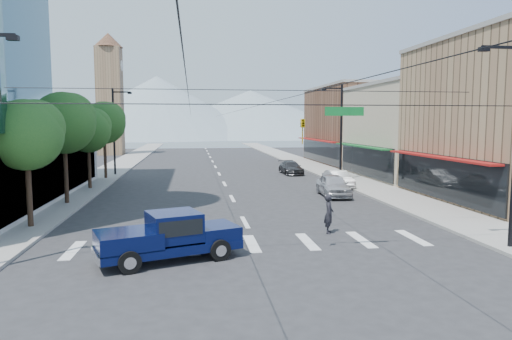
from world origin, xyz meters
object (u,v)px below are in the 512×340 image
at_px(pickup_truck, 169,236).
at_px(parked_car_far, 291,168).
at_px(pedestrian, 329,214).
at_px(parked_car_mid, 338,179).
at_px(parked_car_near, 333,185).

xyz_separation_m(pickup_truck, parked_car_far, (11.42, 29.31, -0.32)).
relative_size(pickup_truck, pedestrian, 3.07).
bearing_deg(parked_car_mid, pickup_truck, -127.14).
bearing_deg(pickup_truck, pedestrian, 5.37).
bearing_deg(pickup_truck, parked_car_far, 49.82).
relative_size(parked_car_near, parked_car_mid, 1.11).
xyz_separation_m(parked_car_near, parked_car_far, (0.00, 14.80, -0.14)).
bearing_deg(pickup_truck, parked_car_mid, 36.07).
xyz_separation_m(pickup_truck, parked_car_mid, (13.22, 18.85, -0.29)).
distance_m(parked_car_near, parked_car_mid, 4.70).
xyz_separation_m(pedestrian, parked_car_near, (3.73, 11.04, -0.15)).
bearing_deg(parked_car_near, parked_car_mid, 71.55).
bearing_deg(parked_car_mid, parked_car_far, 97.66).
height_order(pedestrian, parked_car_far, pedestrian).
relative_size(pedestrian, parked_car_mid, 0.45).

